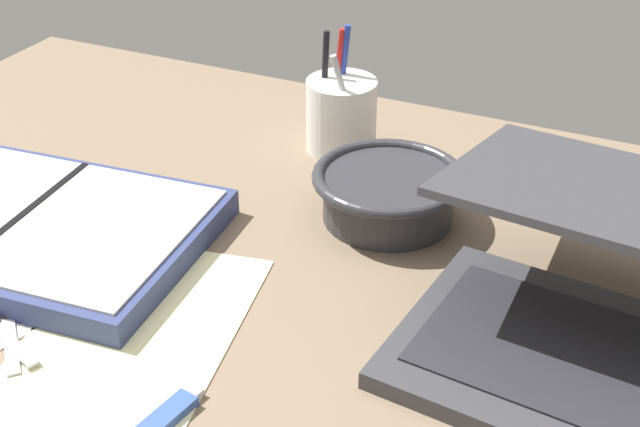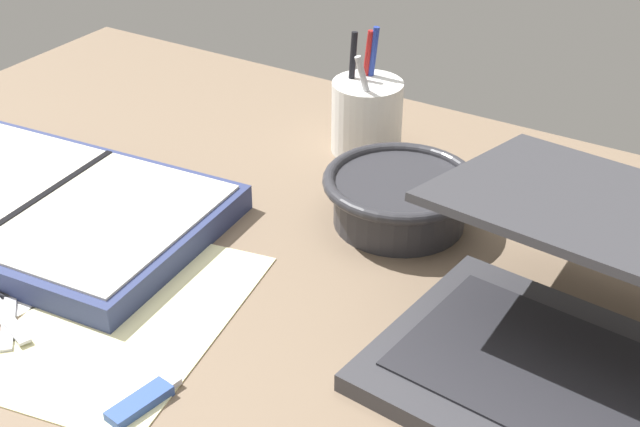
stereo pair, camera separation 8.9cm
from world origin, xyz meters
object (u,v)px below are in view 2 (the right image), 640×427
(bowl, at_px, (400,196))
(planner, at_px, (44,209))
(scissors, at_px, (2,296))
(pen_cup, at_px, (367,116))
(laptop, at_px, (606,334))

(bowl, distance_m, planner, 0.40)
(scissors, bearing_deg, bowl, 84.36)
(bowl, bearing_deg, planner, -148.64)
(pen_cup, height_order, scissors, pen_cup)
(pen_cup, distance_m, scissors, 0.50)
(laptop, relative_size, pen_cup, 2.41)
(scissors, bearing_deg, laptop, 52.54)
(bowl, xyz_separation_m, scissors, (-0.27, -0.34, -0.03))
(bowl, xyz_separation_m, planner, (-0.34, -0.21, -0.02))
(bowl, bearing_deg, scissors, -128.65)
(pen_cup, relative_size, scissors, 1.36)
(pen_cup, xyz_separation_m, planner, (-0.22, -0.34, -0.03))
(planner, bearing_deg, bowl, 26.55)
(bowl, xyz_separation_m, pen_cup, (-0.12, 0.14, 0.02))
(planner, distance_m, scissors, 0.15)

